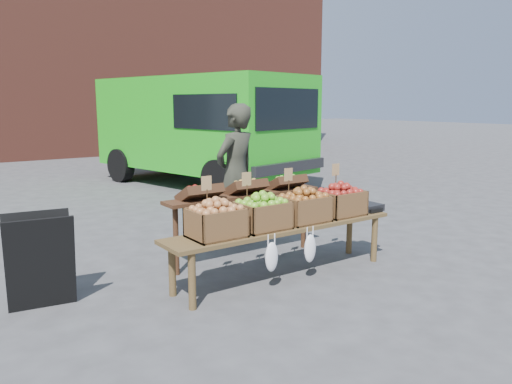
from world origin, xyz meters
TOP-DOWN VIEW (x-y plane):
  - ground at (0.00, 0.00)m, footprint 80.00×80.00m
  - brick_building at (0.00, 15.00)m, footprint 24.00×4.00m
  - delivery_van at (1.66, 5.73)m, footprint 3.54×5.75m
  - vendor at (-0.38, 1.18)m, footprint 0.76×0.61m
  - chalkboard_sign at (-2.99, 0.41)m, footprint 0.62×0.40m
  - back_table at (-0.70, 0.49)m, footprint 2.10×0.44m
  - display_bench at (-0.71, -0.23)m, footprint 2.70×0.56m
  - crate_golden_apples at (-1.53, -0.23)m, footprint 0.50×0.40m
  - crate_russet_pears at (-0.98, -0.23)m, footprint 0.50×0.40m
  - crate_red_apples at (-0.43, -0.23)m, footprint 0.50×0.40m
  - crate_green_apples at (0.12, -0.23)m, footprint 0.50×0.40m
  - weighing_scale at (0.54, -0.23)m, footprint 0.34×0.30m

SIDE VIEW (x-z plane):
  - ground at x=0.00m, z-range 0.00..0.00m
  - display_bench at x=-0.71m, z-range 0.00..0.57m
  - chalkboard_sign at x=-2.99m, z-range 0.00..0.88m
  - back_table at x=-0.70m, z-range 0.00..1.04m
  - weighing_scale at x=0.54m, z-range 0.57..0.65m
  - crate_golden_apples at x=-1.53m, z-range 0.57..0.85m
  - crate_russet_pears at x=-0.98m, z-range 0.57..0.85m
  - crate_red_apples at x=-0.43m, z-range 0.57..0.85m
  - crate_green_apples at x=0.12m, z-range 0.57..0.85m
  - vendor at x=-0.38m, z-range 0.00..1.83m
  - delivery_van at x=1.66m, z-range 0.00..2.39m
  - brick_building at x=0.00m, z-range 0.00..10.00m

